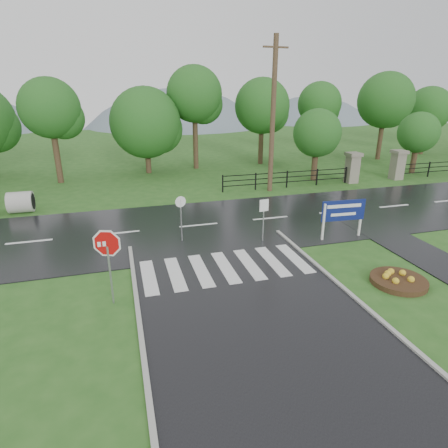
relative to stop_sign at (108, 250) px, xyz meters
name	(u,v)px	position (x,y,z in m)	size (l,w,h in m)	color
ground	(276,348)	(4.29, -3.60, -1.92)	(120.00, 120.00, 0.00)	#295A1E
main_road	(199,226)	(4.29, 6.40, -1.92)	(90.00, 8.00, 0.04)	black
walkway	(421,254)	(12.79, 0.40, -1.92)	(2.20, 11.00, 0.04)	black
crosswalk	(225,267)	(4.29, 1.40, -1.86)	(6.50, 2.80, 0.02)	silver
pillar_west	(352,167)	(17.29, 12.40, -0.75)	(1.00, 1.00, 2.24)	gray
pillar_east	(398,164)	(21.29, 12.40, -0.75)	(1.00, 1.00, 2.24)	gray
fence_west	(287,177)	(12.04, 12.40, -1.20)	(9.58, 0.08, 1.20)	black
hills	(159,205)	(7.78, 61.40, -17.46)	(102.00, 48.00, 48.00)	slate
treeline	(175,170)	(5.29, 20.40, -1.92)	(83.20, 5.20, 10.00)	#1C551A
stop_sign	(108,250)	(0.00, 0.00, 0.00)	(1.17, 0.43, 2.77)	#939399
estate_billboard	(343,212)	(10.43, 2.91, -0.63)	(2.15, 0.20, 1.88)	silver
flower_bed	(399,280)	(10.04, -1.51, -1.78)	(2.00, 2.00, 0.40)	#332111
reg_sign_small	(264,212)	(6.72, 3.55, -0.47)	(0.45, 0.08, 2.04)	#939399
reg_sign_round	(181,213)	(3.11, 4.59, -0.54)	(0.50, 0.15, 2.18)	#939399
utility_pole_east	(273,116)	(10.53, 11.90, 3.06)	(1.75, 0.33, 9.81)	#473523
entrance_tree_left	(317,133)	(14.99, 13.90, 1.60)	(3.53, 3.53, 5.32)	#3D2B1C
entrance_tree_right	(418,133)	(24.13, 13.90, 1.37)	(3.23, 3.23, 4.93)	#3D2B1C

